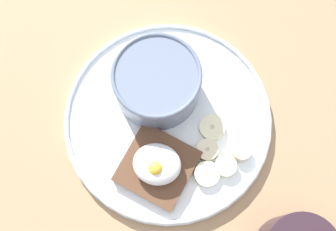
{
  "coord_description": "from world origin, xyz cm",
  "views": [
    {
      "loc": [
        3.54,
        -16.64,
        65.84
      ],
      "look_at": [
        0.0,
        0.0,
        5.0
      ],
      "focal_mm": 50.0,
      "sensor_mm": 36.0,
      "label": 1
    }
  ],
  "objects_px": {
    "banana_slice_right": "(226,166)",
    "banana_slice_inner": "(207,174)",
    "oatmeal_bowl": "(157,83)",
    "banana_slice_back": "(241,151)",
    "banana_slice_front": "(207,150)",
    "poached_egg": "(157,165)",
    "toast_slice": "(158,167)",
    "banana_slice_left": "(212,129)"
  },
  "relations": [
    {
      "from": "poached_egg",
      "to": "banana_slice_back",
      "type": "xyz_separation_m",
      "value": [
        0.11,
        0.04,
        -0.02
      ]
    },
    {
      "from": "banana_slice_right",
      "to": "banana_slice_inner",
      "type": "bearing_deg",
      "value": -145.21
    },
    {
      "from": "oatmeal_bowl",
      "to": "banana_slice_back",
      "type": "height_order",
      "value": "oatmeal_bowl"
    },
    {
      "from": "banana_slice_right",
      "to": "banana_slice_back",
      "type": "bearing_deg",
      "value": 54.58
    },
    {
      "from": "banana_slice_front",
      "to": "banana_slice_back",
      "type": "bearing_deg",
      "value": 9.57
    },
    {
      "from": "oatmeal_bowl",
      "to": "banana_slice_right",
      "type": "xyz_separation_m",
      "value": [
        0.11,
        -0.09,
        -0.03
      ]
    },
    {
      "from": "toast_slice",
      "to": "banana_slice_inner",
      "type": "height_order",
      "value": "same"
    },
    {
      "from": "toast_slice",
      "to": "oatmeal_bowl",
      "type": "bearing_deg",
      "value": 102.49
    },
    {
      "from": "banana_slice_right",
      "to": "banana_slice_inner",
      "type": "xyz_separation_m",
      "value": [
        -0.02,
        -0.02,
        -0.0
      ]
    },
    {
      "from": "banana_slice_back",
      "to": "banana_slice_inner",
      "type": "xyz_separation_m",
      "value": [
        -0.04,
        -0.04,
        -0.0
      ]
    },
    {
      "from": "oatmeal_bowl",
      "to": "toast_slice",
      "type": "xyz_separation_m",
      "value": [
        0.02,
        -0.11,
        -0.03
      ]
    },
    {
      "from": "banana_slice_front",
      "to": "banana_slice_inner",
      "type": "relative_size",
      "value": 0.75
    },
    {
      "from": "oatmeal_bowl",
      "to": "banana_slice_left",
      "type": "bearing_deg",
      "value": -25.33
    },
    {
      "from": "toast_slice",
      "to": "banana_slice_inner",
      "type": "distance_m",
      "value": 0.07
    },
    {
      "from": "banana_slice_inner",
      "to": "oatmeal_bowl",
      "type": "bearing_deg",
      "value": 131.14
    },
    {
      "from": "banana_slice_left",
      "to": "banana_slice_right",
      "type": "relative_size",
      "value": 1.33
    },
    {
      "from": "oatmeal_bowl",
      "to": "poached_egg",
      "type": "bearing_deg",
      "value": -77.5
    },
    {
      "from": "banana_slice_inner",
      "to": "poached_egg",
      "type": "bearing_deg",
      "value": -175.7
    },
    {
      "from": "banana_slice_left",
      "to": "banana_slice_inner",
      "type": "height_order",
      "value": "banana_slice_inner"
    },
    {
      "from": "banana_slice_right",
      "to": "oatmeal_bowl",
      "type": "bearing_deg",
      "value": 142.41
    },
    {
      "from": "oatmeal_bowl",
      "to": "banana_slice_right",
      "type": "relative_size",
      "value": 3.19
    },
    {
      "from": "banana_slice_right",
      "to": "banana_slice_inner",
      "type": "height_order",
      "value": "same"
    },
    {
      "from": "banana_slice_left",
      "to": "banana_slice_right",
      "type": "xyz_separation_m",
      "value": [
        0.03,
        -0.05,
        0.0
      ]
    },
    {
      "from": "banana_slice_back",
      "to": "oatmeal_bowl",
      "type": "bearing_deg",
      "value": 154.07
    },
    {
      "from": "oatmeal_bowl",
      "to": "banana_slice_right",
      "type": "distance_m",
      "value": 0.15
    },
    {
      "from": "oatmeal_bowl",
      "to": "banana_slice_front",
      "type": "height_order",
      "value": "oatmeal_bowl"
    },
    {
      "from": "poached_egg",
      "to": "toast_slice",
      "type": "bearing_deg",
      "value": 103.59
    },
    {
      "from": "banana_slice_front",
      "to": "banana_slice_left",
      "type": "xyz_separation_m",
      "value": [
        0.0,
        0.03,
        -0.0
      ]
    },
    {
      "from": "oatmeal_bowl",
      "to": "banana_slice_back",
      "type": "distance_m",
      "value": 0.15
    },
    {
      "from": "oatmeal_bowl",
      "to": "banana_slice_inner",
      "type": "relative_size",
      "value": 2.44
    },
    {
      "from": "oatmeal_bowl",
      "to": "banana_slice_right",
      "type": "bearing_deg",
      "value": -37.59
    },
    {
      "from": "banana_slice_left",
      "to": "banana_slice_inner",
      "type": "distance_m",
      "value": 0.06
    },
    {
      "from": "oatmeal_bowl",
      "to": "banana_slice_front",
      "type": "distance_m",
      "value": 0.11
    },
    {
      "from": "banana_slice_front",
      "to": "banana_slice_right",
      "type": "height_order",
      "value": "banana_slice_right"
    },
    {
      "from": "toast_slice",
      "to": "banana_slice_back",
      "type": "bearing_deg",
      "value": 22.6
    },
    {
      "from": "toast_slice",
      "to": "banana_slice_right",
      "type": "height_order",
      "value": "same"
    },
    {
      "from": "banana_slice_front",
      "to": "poached_egg",
      "type": "bearing_deg",
      "value": -148.52
    },
    {
      "from": "banana_slice_inner",
      "to": "banana_slice_left",
      "type": "bearing_deg",
      "value": 94.33
    },
    {
      "from": "banana_slice_left",
      "to": "banana_slice_inner",
      "type": "xyz_separation_m",
      "value": [
        0.0,
        -0.06,
        0.0
      ]
    },
    {
      "from": "banana_slice_front",
      "to": "banana_slice_inner",
      "type": "distance_m",
      "value": 0.03
    },
    {
      "from": "oatmeal_bowl",
      "to": "toast_slice",
      "type": "relative_size",
      "value": 1.07
    },
    {
      "from": "poached_egg",
      "to": "banana_slice_left",
      "type": "relative_size",
      "value": 1.27
    }
  ]
}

